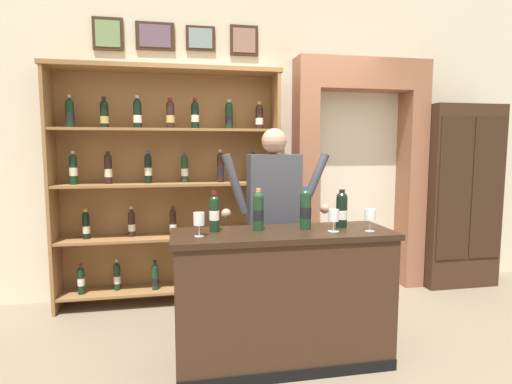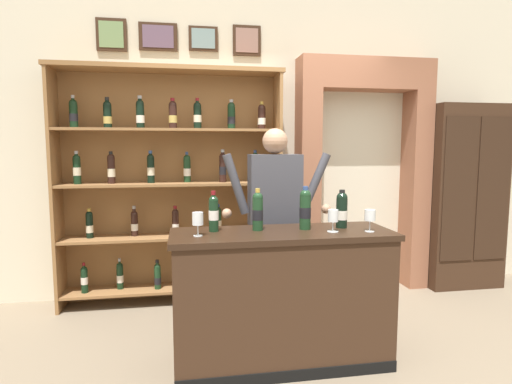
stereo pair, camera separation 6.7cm
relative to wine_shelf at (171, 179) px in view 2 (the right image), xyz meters
name	(u,v)px [view 2 (the right image)]	position (x,y,z in m)	size (l,w,h in m)	color
ground_plane	(290,363)	(0.85, -1.37, -1.23)	(14.00, 14.00, 0.02)	#7A6B56
back_wall	(253,137)	(0.85, 0.26, 0.41)	(12.00, 0.19, 3.26)	beige
wine_shelf	(171,179)	(0.00, 0.00, 0.00)	(2.16, 0.36, 2.27)	olive
archway_doorway	(360,162)	(1.99, 0.12, 0.14)	(1.43, 0.45, 2.43)	#935B42
side_cabinet	(464,197)	(3.13, -0.08, -0.23)	(0.82, 0.38, 1.98)	#382316
tasting_counter	(282,298)	(0.79, -1.37, -0.74)	(1.53, 0.54, 0.95)	#382316
shopkeeper	(275,207)	(0.85, -0.82, -0.18)	(0.91, 0.22, 1.68)	#2D3347
tasting_bottle_vin_santo	(214,212)	(0.32, -1.29, -0.14)	(0.07, 0.07, 0.28)	black
tasting_bottle_rosso	(258,211)	(0.63, -1.30, -0.13)	(0.08, 0.08, 0.29)	#19381E
tasting_bottle_chianti	(305,208)	(0.96, -1.32, -0.12)	(0.08, 0.08, 0.31)	#19381E
tasting_bottle_bianco	(342,209)	(1.24, -1.31, -0.14)	(0.08, 0.08, 0.27)	black
wine_glass_center	(198,219)	(0.21, -1.42, -0.16)	(0.07, 0.07, 0.16)	silver
wine_glass_spare	(333,217)	(1.13, -1.44, -0.16)	(0.08, 0.08, 0.15)	silver
wine_glass_left	(370,216)	(1.38, -1.48, -0.16)	(0.07, 0.07, 0.15)	silver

